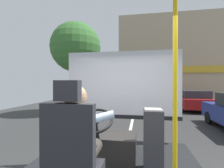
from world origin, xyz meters
TOP-DOWN VIEW (x-y plane):
  - ground at (0.00, 8.80)m, footprint 18.00×44.00m
  - driver_seat at (-0.22, -0.54)m, footprint 0.48×0.48m
  - bus_driver at (-0.22, -0.41)m, footprint 0.71×0.59m
  - steering_console at (-0.22, 0.67)m, footprint 1.10×1.02m
  - handrail_pole at (0.72, -0.34)m, footprint 0.04×0.04m
  - fare_box at (0.58, 0.41)m, footprint 0.27×0.27m
  - windshield_panel at (0.00, 1.62)m, footprint 2.50×0.08m
  - street_tree at (-3.60, 7.72)m, footprint 3.09×3.09m
  - shop_building at (5.01, 16.15)m, footprint 13.38×5.38m
  - parked_car_red at (3.94, 10.19)m, footprint 2.02×3.96m

SIDE VIEW (x-z plane):
  - ground at x=0.00m, z-range -0.05..0.00m
  - parked_car_red at x=3.94m, z-range 0.02..1.36m
  - steering_console at x=-0.22m, z-range 0.40..1.28m
  - fare_box at x=0.58m, z-range 0.61..1.50m
  - driver_seat at x=-0.22m, z-range 0.51..1.79m
  - bus_driver at x=-0.22m, z-range 0.93..1.75m
  - handrail_pole at x=0.72m, z-range 0.61..2.70m
  - windshield_panel at x=0.00m, z-range 0.92..2.40m
  - street_tree at x=-3.60m, z-range 1.25..6.89m
  - shop_building at x=5.01m, z-range 0.00..8.26m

